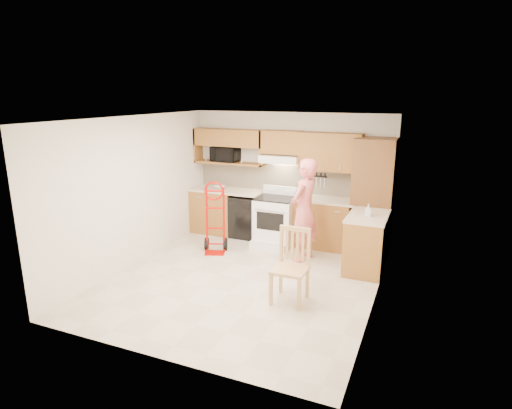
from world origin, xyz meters
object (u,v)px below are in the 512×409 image
Objects in this scene: range at (275,217)px; person at (304,210)px; hand_truck at (215,221)px; microwave at (225,154)px; dining_chair at (290,267)px.

range is 0.96m from person.
range is 1.18m from hand_truck.
microwave is 0.53× the size of dining_chair.
microwave is 3.54m from dining_chair.
person reaches higher than range.
person is at bearing -10.61° from hand_truck.
hand_truck reaches higher than dining_chair.
dining_chair is at bearing -64.53° from range.
microwave is 1.63m from hand_truck.
hand_truck is at bearing -70.46° from microwave.
dining_chair is at bearing 23.01° from person.
range reaches higher than dining_chair.
dining_chair is (0.28, -1.58, -0.38)m from person.
person is 1.65m from dining_chair.
person is at bearing -35.71° from range.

